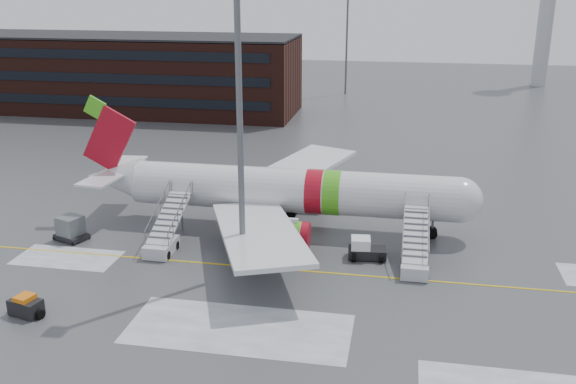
% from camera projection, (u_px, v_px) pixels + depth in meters
% --- Properties ---
extents(ground, '(260.00, 260.00, 0.00)m').
position_uv_depth(ground, '(350.00, 269.00, 48.37)').
color(ground, '#494C4F').
rests_on(ground, ground).
extents(airliner, '(35.03, 32.97, 11.18)m').
position_uv_depth(airliner, '(281.00, 191.00, 55.39)').
color(airliner, silver).
rests_on(airliner, ground).
extents(airstair_fwd, '(2.05, 7.70, 3.48)m').
position_uv_depth(airstair_fwd, '(415.00, 256.00, 48.06)').
color(airstair_fwd, '#BABDC2').
rests_on(airstair_fwd, ground).
extents(airstair_aft, '(2.05, 7.70, 3.48)m').
position_uv_depth(airstair_aft, '(164.00, 238.00, 51.47)').
color(airstair_aft, silver).
rests_on(airstair_aft, ground).
extents(pushback_tug, '(3.07, 2.42, 1.68)m').
position_uv_depth(pushback_tug, '(365.00, 249.00, 50.04)').
color(pushback_tug, black).
rests_on(pushback_tug, ground).
extents(uld_container, '(2.96, 2.55, 2.04)m').
position_uv_depth(uld_container, '(71.00, 229.00, 53.55)').
color(uld_container, black).
rests_on(uld_container, ground).
extents(baggage_tractor, '(2.81, 1.71, 1.39)m').
position_uv_depth(baggage_tractor, '(26.00, 307.00, 41.58)').
color(baggage_tractor, black).
rests_on(baggage_tractor, ground).
extents(light_mast_near, '(1.20, 1.20, 26.01)m').
position_uv_depth(light_mast_near, '(239.00, 93.00, 43.61)').
color(light_mast_near, '#595B60').
rests_on(light_mast_near, ground).
extents(terminal_building, '(62.00, 16.11, 12.30)m').
position_uv_depth(terminal_building, '(108.00, 72.00, 105.48)').
color(terminal_building, '#3F1E16').
rests_on(terminal_building, ground).
extents(light_mast_far_n, '(1.20, 1.20, 24.25)m').
position_uv_depth(light_mast_far_n, '(347.00, 19.00, 118.17)').
color(light_mast_far_n, '#595B60').
rests_on(light_mast_far_n, ground).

